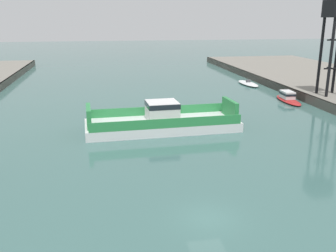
{
  "coord_description": "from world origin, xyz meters",
  "views": [
    {
      "loc": [
        -6.72,
        -22.12,
        13.24
      ],
      "look_at": [
        0.0,
        16.01,
        2.0
      ],
      "focal_mm": 40.34,
      "sensor_mm": 36.0,
      "label": 1
    }
  ],
  "objects": [
    {
      "name": "ground_plane",
      "position": [
        0.0,
        0.0,
        0.0
      ],
      "size": [
        400.0,
        400.0,
        0.0
      ],
      "primitive_type": "plane",
      "color": "#3D6660"
    },
    {
      "name": "chain_ferry",
      "position": [
        0.22,
        21.34,
        1.08
      ],
      "size": [
        18.61,
        7.15,
        3.5
      ],
      "color": "silver",
      "rests_on": "ground"
    },
    {
      "name": "moored_boat_near_left",
      "position": [
        22.36,
        49.46,
        0.28
      ],
      "size": [
        2.89,
        7.96,
        1.03
      ],
      "color": "white",
      "rests_on": "ground"
    },
    {
      "name": "moored_boat_mid_right",
      "position": [
        22.92,
        33.69,
        0.61
      ],
      "size": [
        2.91,
        8.2,
        1.62
      ],
      "color": "red",
      "rests_on": "ground"
    }
  ]
}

